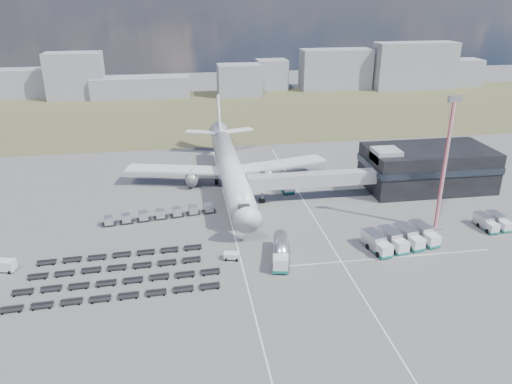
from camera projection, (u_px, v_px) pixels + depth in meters
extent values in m
plane|color=#565659|center=(248.00, 247.00, 95.50)|extent=(420.00, 420.00, 0.00)
cube|color=brown|center=(209.00, 113.00, 195.88)|extent=(420.00, 90.00, 0.01)
cube|color=silver|center=(235.00, 236.00, 99.77)|extent=(0.25, 110.00, 0.01)
cube|color=silver|center=(322.00, 230.00, 102.36)|extent=(0.25, 110.00, 0.01)
cube|color=silver|center=(388.00, 258.00, 91.80)|extent=(40.00, 0.25, 0.01)
cube|color=black|center=(427.00, 168.00, 122.40)|extent=(30.00, 16.00, 10.00)
cube|color=#262D38|center=(428.00, 163.00, 121.94)|extent=(30.40, 16.40, 1.60)
cube|color=#939399|center=(386.00, 155.00, 117.12)|extent=(6.00, 6.00, 3.00)
cube|color=#939399|center=(313.00, 179.00, 114.86)|extent=(29.80, 3.00, 3.00)
cube|color=#939399|center=(256.00, 183.00, 112.48)|extent=(4.00, 3.60, 3.40)
cylinder|color=slate|center=(262.00, 193.00, 114.12)|extent=(0.70, 0.70, 5.10)
cylinder|color=black|center=(262.00, 201.00, 114.93)|extent=(1.40, 0.90, 1.40)
cylinder|color=silver|center=(230.00, 169.00, 120.85)|extent=(5.60, 48.00, 5.60)
cone|color=silver|center=(245.00, 215.00, 96.67)|extent=(5.60, 5.00, 5.60)
cone|color=silver|center=(220.00, 134.00, 146.09)|extent=(5.60, 8.00, 5.60)
cube|color=black|center=(244.00, 207.00, 98.18)|extent=(2.20, 2.00, 0.80)
cube|color=silver|center=(176.00, 169.00, 124.00)|extent=(25.59, 11.38, 0.50)
cube|color=silver|center=(279.00, 164.00, 127.74)|extent=(25.59, 11.38, 0.50)
cylinder|color=slate|center=(191.00, 178.00, 123.33)|extent=(3.00, 5.00, 3.00)
cylinder|color=slate|center=(267.00, 174.00, 126.06)|extent=(3.00, 5.00, 3.00)
cube|color=silver|center=(201.00, 132.00, 146.97)|extent=(9.49, 5.63, 0.35)
cube|color=silver|center=(238.00, 130.00, 148.56)|extent=(9.49, 5.63, 0.35)
cube|color=silver|center=(219.00, 113.00, 146.65)|extent=(0.50, 9.06, 11.45)
cylinder|color=slate|center=(242.00, 221.00, 103.23)|extent=(0.50, 0.50, 2.50)
cylinder|color=slate|center=(216.00, 179.00, 125.59)|extent=(0.60, 0.60, 2.50)
cylinder|color=slate|center=(242.00, 178.00, 126.51)|extent=(0.60, 0.60, 2.50)
cylinder|color=black|center=(242.00, 224.00, 103.52)|extent=(0.50, 1.20, 1.20)
cube|color=gray|center=(5.00, 84.00, 221.16)|extent=(52.48, 12.00, 12.35)
cube|color=gray|center=(75.00, 76.00, 217.84)|extent=(24.00, 12.00, 19.89)
cube|color=gray|center=(141.00, 87.00, 222.29)|extent=(42.85, 12.00, 9.01)
cube|color=gray|center=(239.00, 80.00, 224.92)|extent=(19.26, 12.00, 13.93)
cube|color=gray|center=(271.00, 74.00, 239.83)|extent=(14.40, 12.00, 13.82)
cube|color=gray|center=(336.00, 69.00, 239.07)|extent=(33.68, 12.00, 18.71)
cube|color=gray|center=(414.00, 66.00, 238.85)|extent=(39.00, 12.00, 21.77)
cube|color=gray|center=(454.00, 72.00, 248.57)|extent=(25.81, 12.00, 12.76)
cube|color=silver|center=(281.00, 264.00, 86.81)|extent=(3.14, 3.14, 2.55)
cube|color=#136D61|center=(280.00, 269.00, 87.19)|extent=(3.27, 3.27, 0.55)
cylinder|color=silver|center=(281.00, 246.00, 91.62)|extent=(4.40, 8.69, 2.77)
cube|color=slate|center=(281.00, 252.00, 92.11)|extent=(4.29, 8.67, 0.39)
cylinder|color=black|center=(280.00, 258.00, 90.68)|extent=(3.07, 1.78, 1.22)
cube|color=silver|center=(232.00, 256.00, 91.09)|extent=(3.15, 2.25, 1.33)
cube|color=silver|center=(3.00, 266.00, 87.13)|extent=(4.37, 2.72, 2.18)
cube|color=silver|center=(285.00, 184.00, 121.62)|extent=(3.35, 6.63, 2.97)
cube|color=#136D61|center=(285.00, 188.00, 122.09)|extent=(3.47, 6.75, 0.48)
cube|color=silver|center=(384.00, 250.00, 91.68)|extent=(2.85, 2.77, 2.32)
cube|color=#136D61|center=(384.00, 254.00, 92.02)|extent=(2.98, 2.89, 0.47)
cube|color=silver|center=(373.00, 239.00, 94.70)|extent=(3.48, 5.27, 2.74)
cube|color=silver|center=(401.00, 247.00, 92.86)|extent=(2.85, 2.77, 2.32)
cube|color=#136D61|center=(400.00, 251.00, 93.20)|extent=(2.98, 2.89, 0.47)
cube|color=silver|center=(389.00, 236.00, 95.88)|extent=(3.48, 5.27, 2.74)
cube|color=silver|center=(417.00, 244.00, 94.04)|extent=(2.85, 2.77, 2.32)
cube|color=#136D61|center=(416.00, 248.00, 94.38)|extent=(2.98, 2.89, 0.47)
cube|color=silver|center=(405.00, 233.00, 97.06)|extent=(3.48, 5.27, 2.74)
cube|color=silver|center=(432.00, 240.00, 95.22)|extent=(2.85, 2.77, 2.32)
cube|color=#136D61|center=(431.00, 244.00, 95.56)|extent=(2.98, 2.89, 0.47)
cube|color=silver|center=(420.00, 230.00, 98.24)|extent=(3.48, 5.27, 2.74)
cube|color=silver|center=(493.00, 228.00, 100.56)|extent=(2.19, 2.11, 1.94)
cube|color=#136D61|center=(492.00, 231.00, 100.84)|extent=(2.28, 2.20, 0.40)
cube|color=silver|center=(483.00, 220.00, 103.20)|extent=(2.45, 4.23, 2.30)
cube|color=silver|center=(506.00, 226.00, 101.22)|extent=(2.19, 2.11, 1.94)
cube|color=#136D61|center=(505.00, 230.00, 101.50)|extent=(2.28, 2.20, 0.40)
cube|color=silver|center=(496.00, 218.00, 103.86)|extent=(2.45, 4.23, 2.30)
cube|color=black|center=(109.00, 224.00, 104.05)|extent=(3.13, 2.20, 0.20)
cube|color=silver|center=(109.00, 220.00, 103.69)|extent=(2.03, 2.03, 1.67)
cube|color=black|center=(127.00, 222.00, 105.05)|extent=(3.13, 2.20, 0.20)
cube|color=silver|center=(126.00, 218.00, 104.69)|extent=(2.03, 2.03, 1.67)
cube|color=black|center=(144.00, 220.00, 106.04)|extent=(3.13, 2.20, 0.20)
cube|color=silver|center=(143.00, 216.00, 105.68)|extent=(2.03, 2.03, 1.67)
cube|color=black|center=(160.00, 217.00, 107.04)|extent=(3.13, 2.20, 0.20)
cube|color=silver|center=(160.00, 213.00, 106.68)|extent=(2.03, 2.03, 1.67)
cube|color=black|center=(177.00, 215.00, 108.04)|extent=(3.13, 2.20, 0.20)
cube|color=silver|center=(177.00, 211.00, 107.68)|extent=(2.03, 2.03, 1.67)
cube|color=black|center=(193.00, 213.00, 109.03)|extent=(3.13, 2.20, 0.20)
cube|color=silver|center=(193.00, 209.00, 108.67)|extent=(2.03, 2.03, 1.67)
cube|color=black|center=(209.00, 211.00, 110.03)|extent=(3.13, 2.20, 0.20)
cube|color=silver|center=(209.00, 207.00, 109.67)|extent=(2.03, 2.03, 1.67)
cube|color=black|center=(115.00, 296.00, 79.74)|extent=(35.08, 3.50, 0.79)
cube|color=black|center=(116.00, 281.00, 83.89)|extent=(35.08, 3.50, 0.79)
cube|color=black|center=(117.00, 267.00, 88.05)|extent=(30.70, 3.26, 0.79)
cube|color=black|center=(118.00, 254.00, 92.20)|extent=(30.70, 3.26, 0.79)
cylinder|color=red|center=(444.00, 168.00, 98.09)|extent=(0.74, 0.74, 26.54)
cube|color=slate|center=(455.00, 99.00, 92.89)|extent=(2.56, 0.69, 1.27)
cube|color=#565659|center=(435.00, 227.00, 103.11)|extent=(2.12, 2.12, 0.32)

